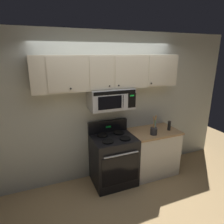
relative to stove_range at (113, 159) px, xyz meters
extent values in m
plane|color=tan|center=(0.00, -0.42, -0.47)|extent=(8.00, 8.00, 0.00)
cube|color=silver|center=(0.00, 0.37, 0.88)|extent=(5.20, 0.10, 2.70)
cube|color=black|center=(0.00, 0.00, -0.02)|extent=(0.76, 0.64, 0.90)
cube|color=black|center=(0.00, -0.33, -0.03)|extent=(0.67, 0.01, 0.52)
cylinder|color=#B7BABF|center=(0.00, -0.36, 0.27)|extent=(0.61, 0.03, 0.03)
cube|color=black|center=(0.00, 0.28, 0.54)|extent=(0.76, 0.07, 0.22)
cube|color=#19D83F|center=(0.00, 0.24, 0.54)|extent=(0.10, 0.00, 0.04)
cylinder|color=black|center=(-0.16, -0.14, 0.44)|extent=(0.19, 0.19, 0.02)
cylinder|color=black|center=(0.16, -0.14, 0.44)|extent=(0.19, 0.19, 0.02)
cylinder|color=black|center=(-0.16, 0.14, 0.44)|extent=(0.19, 0.19, 0.02)
cylinder|color=black|center=(0.16, 0.14, 0.44)|extent=(0.19, 0.19, 0.02)
cube|color=#B7BABF|center=(0.00, 0.12, 1.11)|extent=(0.76, 0.39, 0.35)
cube|color=black|center=(0.00, -0.08, 1.25)|extent=(0.73, 0.01, 0.06)
cube|color=#B7BABF|center=(-0.07, -0.08, 1.09)|extent=(0.49, 0.01, 0.25)
cube|color=black|center=(-0.08, -0.08, 1.09)|extent=(0.44, 0.01, 0.22)
cube|color=black|center=(0.30, -0.08, 1.09)|extent=(0.14, 0.01, 0.25)
cube|color=#19D83F|center=(0.30, -0.08, 1.18)|extent=(0.07, 0.00, 0.03)
cylinder|color=#B7BABF|center=(0.11, -0.10, 1.09)|extent=(0.02, 0.02, 0.23)
cube|color=beige|center=(0.00, 0.15, 1.56)|extent=(2.50, 0.33, 0.55)
cube|color=beige|center=(-0.83, -0.02, 1.56)|extent=(0.38, 0.01, 0.51)
sphere|color=black|center=(-0.70, -0.03, 1.35)|extent=(0.03, 0.03, 0.03)
cube|color=beige|center=(-0.21, -0.02, 1.56)|extent=(0.38, 0.01, 0.51)
sphere|color=black|center=(-0.08, -0.03, 1.35)|extent=(0.03, 0.03, 0.03)
cube|color=beige|center=(0.21, -0.02, 1.56)|extent=(0.38, 0.01, 0.51)
sphere|color=black|center=(0.08, -0.03, 1.35)|extent=(0.03, 0.03, 0.03)
cube|color=beige|center=(0.83, -0.02, 1.56)|extent=(0.38, 0.01, 0.51)
sphere|color=black|center=(0.70, -0.03, 1.35)|extent=(0.03, 0.03, 0.03)
cube|color=white|center=(0.84, 0.01, -0.04)|extent=(0.90, 0.62, 0.86)
cube|color=tan|center=(0.84, 0.01, 0.41)|extent=(0.93, 0.65, 0.03)
cylinder|color=#2D2D33|center=(0.73, -0.15, 0.50)|extent=(0.12, 0.12, 0.13)
cylinder|color=#A87A47|center=(0.74, -0.14, 0.64)|extent=(0.09, 0.05, 0.28)
cylinder|color=tan|center=(0.75, -0.16, 0.65)|extent=(0.04, 0.02, 0.28)
cylinder|color=teal|center=(0.74, -0.16, 0.61)|extent=(0.05, 0.06, 0.22)
cylinder|color=olive|center=(0.72, -0.16, 0.65)|extent=(0.05, 0.06, 0.30)
cylinder|color=white|center=(0.95, 0.12, 0.48)|extent=(0.04, 0.04, 0.10)
cylinder|color=#B7BABF|center=(0.95, 0.12, 0.54)|extent=(0.04, 0.04, 0.02)
cylinder|color=black|center=(1.12, -0.08, 0.52)|extent=(0.06, 0.06, 0.18)
camera|label=1|loc=(-1.19, -2.92, 1.86)|focal=31.13mm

